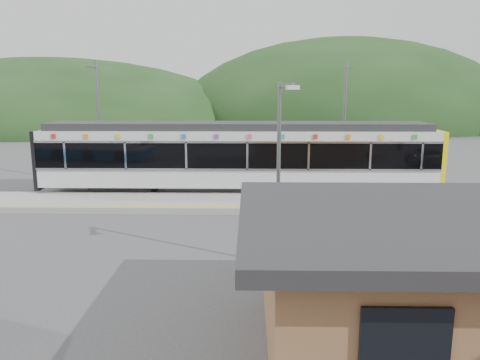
{
  "coord_description": "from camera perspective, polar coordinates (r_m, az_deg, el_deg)",
  "views": [
    {
      "loc": [
        1.58,
        -18.17,
        5.45
      ],
      "look_at": [
        1.22,
        1.0,
        1.71
      ],
      "focal_mm": 35.0,
      "sensor_mm": 36.0,
      "label": 1
    }
  ],
  "objects": [
    {
      "name": "ground",
      "position": [
        19.03,
        -3.76,
        -5.62
      ],
      "size": [
        120.0,
        120.0,
        0.0
      ],
      "primitive_type": "plane",
      "color": "#4C4C4F",
      "rests_on": "ground"
    },
    {
      "name": "catenary_mast_west",
      "position": [
        28.13,
        -16.82,
        6.9
      ],
      "size": [
        0.18,
        1.8,
        7.0
      ],
      "color": "slate",
      "rests_on": "ground"
    },
    {
      "name": "platform",
      "position": [
        22.17,
        -3.06,
        -2.81
      ],
      "size": [
        26.0,
        3.2,
        0.3
      ],
      "primitive_type": "cube",
      "color": "#9E9E99",
      "rests_on": "ground"
    },
    {
      "name": "hills",
      "position": [
        24.52,
        11.88,
        -2.04
      ],
      "size": [
        146.0,
        149.0,
        26.0
      ],
      "color": "#1E3D19",
      "rests_on": "ground"
    },
    {
      "name": "station_shelter",
      "position": [
        10.89,
        25.39,
        -11.03
      ],
      "size": [
        9.2,
        6.2,
        3.0
      ],
      "color": "#926640",
      "rests_on": "ground"
    },
    {
      "name": "yellow_line",
      "position": [
        20.87,
        -3.31,
        -3.25
      ],
      "size": [
        26.0,
        0.1,
        0.01
      ],
      "primitive_type": "cube",
      "color": "yellow",
      "rests_on": "platform"
    },
    {
      "name": "lamp_post",
      "position": [
        14.07,
        4.76,
        2.58
      ],
      "size": [
        0.45,
        1.06,
        5.66
      ],
      "rotation": [
        0.0,
        0.0,
        0.37
      ],
      "color": "slate",
      "rests_on": "ground"
    },
    {
      "name": "train",
      "position": [
        24.41,
        -0.23,
        3.07
      ],
      "size": [
        20.44,
        3.01,
        3.74
      ],
      "color": "black",
      "rests_on": "ground"
    },
    {
      "name": "catenary_mast_east",
      "position": [
        27.33,
        12.6,
        7.0
      ],
      "size": [
        0.18,
        1.8,
        7.0
      ],
      "color": "slate",
      "rests_on": "ground"
    }
  ]
}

